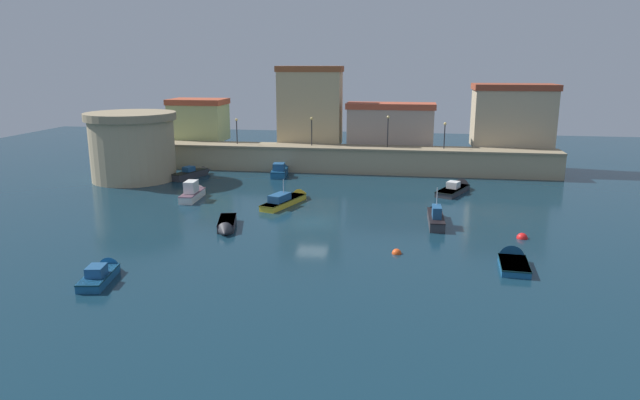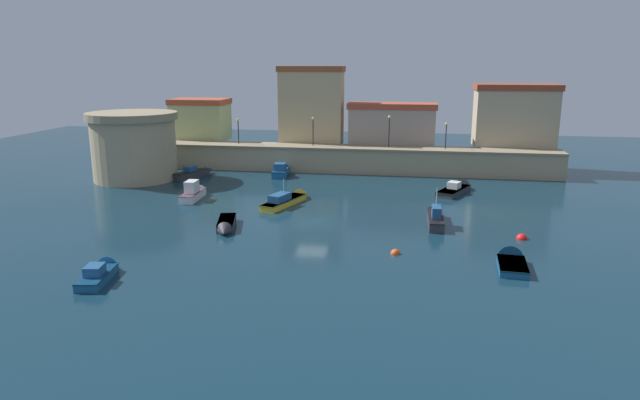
# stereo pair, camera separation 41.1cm
# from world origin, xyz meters

# --- Properties ---
(ground_plane) EXTENTS (123.21, 123.21, 0.00)m
(ground_plane) POSITION_xyz_m (0.00, 0.00, 0.00)
(ground_plane) COLOR #112D3D
(quay_wall) EXTENTS (48.93, 3.89, 3.00)m
(quay_wall) POSITION_xyz_m (0.00, 22.33, 1.51)
(quay_wall) COLOR tan
(quay_wall) RESTS_ON ground
(old_town_backdrop) EXTENTS (47.20, 5.47, 9.42)m
(old_town_backdrop) POSITION_xyz_m (3.68, 26.32, 6.30)
(old_town_backdrop) COLOR #AFBC78
(old_town_backdrop) RESTS_ON ground
(fortress_tower) EXTENTS (9.65, 9.65, 7.37)m
(fortress_tower) POSITION_xyz_m (-22.26, 13.86, 3.75)
(fortress_tower) COLOR tan
(fortress_tower) RESTS_ON ground
(quay_lamp_0) EXTENTS (0.32, 0.32, 3.06)m
(quay_lamp_0) POSITION_xyz_m (-13.06, 22.33, 5.07)
(quay_lamp_0) COLOR black
(quay_lamp_0) RESTS_ON quay_wall
(quay_lamp_1) EXTENTS (0.32, 0.32, 3.35)m
(quay_lamp_1) POSITION_xyz_m (-3.89, 22.33, 5.23)
(quay_lamp_1) COLOR black
(quay_lamp_1) RESTS_ON quay_wall
(quay_lamp_2) EXTENTS (0.32, 0.32, 3.65)m
(quay_lamp_2) POSITION_xyz_m (5.05, 22.33, 5.41)
(quay_lamp_2) COLOR black
(quay_lamp_2) RESTS_ON quay_wall
(quay_lamp_3) EXTENTS (0.32, 0.32, 2.99)m
(quay_lamp_3) POSITION_xyz_m (11.49, 22.33, 5.03)
(quay_lamp_3) COLOR black
(quay_lamp_3) RESTS_ON quay_wall
(moored_boat_0) EXTENTS (2.13, 5.28, 1.93)m
(moored_boat_0) POSITION_xyz_m (-7.01, 19.02, 0.53)
(moored_boat_0) COLOR #195689
(moored_boat_0) RESTS_ON ground
(moored_boat_1) EXTENTS (1.57, 5.50, 2.07)m
(moored_boat_1) POSITION_xyz_m (-12.52, 6.46, 0.59)
(moored_boat_1) COLOR white
(moored_boat_1) RESTS_ON ground
(moored_boat_2) EXTENTS (3.64, 7.37, 2.82)m
(moored_boat_2) POSITION_xyz_m (-3.23, 5.95, 0.39)
(moored_boat_2) COLOR gold
(moored_boat_2) RESTS_ON ground
(moored_boat_3) EXTENTS (4.21, 6.71, 1.73)m
(moored_boat_3) POSITION_xyz_m (12.45, 13.49, 0.34)
(moored_boat_3) COLOR #333338
(moored_boat_3) RESTS_ON ground
(moored_boat_4) EXTENTS (1.25, 6.37, 3.20)m
(moored_boat_4) POSITION_xyz_m (9.87, 1.60, 0.52)
(moored_boat_4) COLOR #333338
(moored_boat_4) RESTS_ON ground
(moored_boat_5) EXTENTS (2.38, 5.03, 1.19)m
(moored_boat_5) POSITION_xyz_m (-6.21, -3.02, 0.33)
(moored_boat_5) COLOR #333338
(moored_boat_5) RESTS_ON ground
(moored_boat_6) EXTENTS (2.12, 4.76, 1.48)m
(moored_boat_6) POSITION_xyz_m (-10.35, -13.93, 0.36)
(moored_boat_6) COLOR #195689
(moored_boat_6) RESTS_ON ground
(moored_boat_7) EXTENTS (1.97, 4.27, 1.63)m
(moored_boat_7) POSITION_xyz_m (14.38, -7.64, 0.25)
(moored_boat_7) COLOR #195689
(moored_boat_7) RESTS_ON ground
(moored_boat_8) EXTENTS (3.07, 6.18, 1.50)m
(moored_boat_8) POSITION_xyz_m (-16.31, 16.24, 0.48)
(moored_boat_8) COLOR #333338
(moored_boat_8) RESTS_ON ground
(mooring_buoy_0) EXTENTS (0.66, 0.66, 0.66)m
(mooring_buoy_0) POSITION_xyz_m (6.99, -6.66, 0.00)
(mooring_buoy_0) COLOR #EA4C19
(mooring_buoy_0) RESTS_ON ground
(mooring_buoy_1) EXTENTS (0.80, 0.80, 0.80)m
(mooring_buoy_1) POSITION_xyz_m (16.04, -1.76, 0.00)
(mooring_buoy_1) COLOR red
(mooring_buoy_1) RESTS_ON ground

